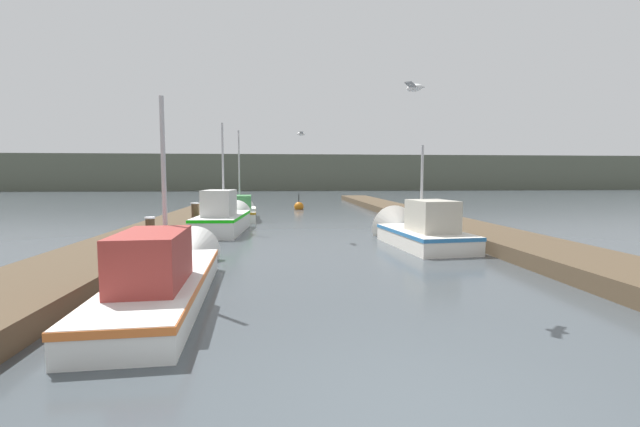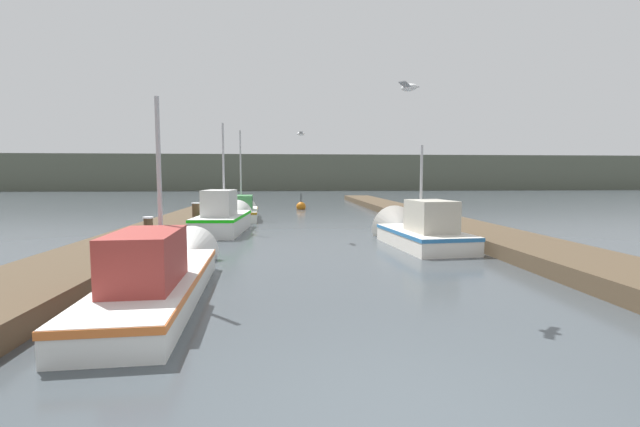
{
  "view_description": "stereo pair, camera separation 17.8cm",
  "coord_description": "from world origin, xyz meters",
  "px_view_note": "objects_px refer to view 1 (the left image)",
  "views": [
    {
      "loc": [
        -1.21,
        -3.35,
        2.12
      ],
      "look_at": [
        0.2,
        12.11,
        0.78
      ],
      "focal_mm": 24.0,
      "sensor_mm": 36.0,
      "label": 1
    },
    {
      "loc": [
        -1.03,
        -3.36,
        2.12
      ],
      "look_at": [
        0.2,
        12.11,
        0.78
      ],
      "focal_mm": 24.0,
      "sensor_mm": 36.0,
      "label": 2
    }
  ],
  "objects_px": {
    "fishing_boat_0": "(171,271)",
    "mooring_piling_1": "(195,217)",
    "mooring_piling_0": "(151,241)",
    "fishing_boat_2": "(225,218)",
    "mooring_piling_2": "(413,214)",
    "seagull_lead": "(301,134)",
    "channel_buoy": "(299,207)",
    "seagull_1": "(415,88)",
    "fishing_boat_3": "(240,211)",
    "fishing_boat_1": "(418,231)"
  },
  "relations": [
    {
      "from": "fishing_boat_3",
      "to": "seagull_1",
      "type": "bearing_deg",
      "value": -77.21
    },
    {
      "from": "mooring_piling_2",
      "to": "mooring_piling_0",
      "type": "bearing_deg",
      "value": -138.3
    },
    {
      "from": "fishing_boat_1",
      "to": "mooring_piling_2",
      "type": "distance_m",
      "value": 5.64
    },
    {
      "from": "mooring_piling_2",
      "to": "seagull_1",
      "type": "relative_size",
      "value": 1.96
    },
    {
      "from": "fishing_boat_3",
      "to": "channel_buoy",
      "type": "distance_m",
      "value": 6.67
    },
    {
      "from": "mooring_piling_0",
      "to": "seagull_lead",
      "type": "height_order",
      "value": "seagull_lead"
    },
    {
      "from": "fishing_boat_1",
      "to": "mooring_piling_1",
      "type": "height_order",
      "value": "fishing_boat_1"
    },
    {
      "from": "fishing_boat_0",
      "to": "channel_buoy",
      "type": "height_order",
      "value": "fishing_boat_0"
    },
    {
      "from": "mooring_piling_2",
      "to": "fishing_boat_3",
      "type": "bearing_deg",
      "value": 156.07
    },
    {
      "from": "fishing_boat_3",
      "to": "mooring_piling_0",
      "type": "xyz_separation_m",
      "value": [
        -1.02,
        -11.46,
        0.19
      ]
    },
    {
      "from": "mooring_piling_0",
      "to": "channel_buoy",
      "type": "xyz_separation_m",
      "value": [
        4.25,
        17.29,
        -0.41
      ]
    },
    {
      "from": "seagull_lead",
      "to": "seagull_1",
      "type": "xyz_separation_m",
      "value": [
        1.51,
        -7.74,
        0.01
      ]
    },
    {
      "from": "mooring_piling_0",
      "to": "mooring_piling_2",
      "type": "distance_m",
      "value": 11.96
    },
    {
      "from": "fishing_boat_2",
      "to": "mooring_piling_2",
      "type": "distance_m",
      "value": 8.14
    },
    {
      "from": "fishing_boat_1",
      "to": "fishing_boat_3",
      "type": "height_order",
      "value": "fishing_boat_3"
    },
    {
      "from": "fishing_boat_0",
      "to": "fishing_boat_3",
      "type": "relative_size",
      "value": 1.26
    },
    {
      "from": "mooring_piling_1",
      "to": "seagull_lead",
      "type": "distance_m",
      "value": 5.45
    },
    {
      "from": "fishing_boat_3",
      "to": "fishing_boat_1",
      "type": "bearing_deg",
      "value": -57.95
    },
    {
      "from": "fishing_boat_0",
      "to": "seagull_lead",
      "type": "height_order",
      "value": "seagull_lead"
    },
    {
      "from": "mooring_piling_2",
      "to": "fishing_boat_2",
      "type": "bearing_deg",
      "value": -169.92
    },
    {
      "from": "fishing_boat_1",
      "to": "seagull_lead",
      "type": "relative_size",
      "value": 8.37
    },
    {
      "from": "mooring_piling_0",
      "to": "seagull_1",
      "type": "bearing_deg",
      "value": -32.44
    },
    {
      "from": "channel_buoy",
      "to": "seagull_1",
      "type": "xyz_separation_m",
      "value": [
        1.06,
        -20.67,
        3.41
      ]
    },
    {
      "from": "fishing_boat_0",
      "to": "channel_buoy",
      "type": "bearing_deg",
      "value": 77.69
    },
    {
      "from": "fishing_boat_2",
      "to": "channel_buoy",
      "type": "xyz_separation_m",
      "value": [
        3.34,
        10.76,
        -0.34
      ]
    },
    {
      "from": "mooring_piling_0",
      "to": "seagull_1",
      "type": "distance_m",
      "value": 6.97
    },
    {
      "from": "mooring_piling_2",
      "to": "channel_buoy",
      "type": "height_order",
      "value": "channel_buoy"
    },
    {
      "from": "mooring_piling_2",
      "to": "channel_buoy",
      "type": "bearing_deg",
      "value": 116.6
    },
    {
      "from": "fishing_boat_1",
      "to": "mooring_piling_0",
      "type": "relative_size",
      "value": 3.94
    },
    {
      "from": "fishing_boat_0",
      "to": "channel_buoy",
      "type": "xyz_separation_m",
      "value": [
        3.19,
        19.7,
        -0.2
      ]
    },
    {
      "from": "mooring_piling_0",
      "to": "channel_buoy",
      "type": "bearing_deg",
      "value": 76.18
    },
    {
      "from": "seagull_lead",
      "to": "seagull_1",
      "type": "bearing_deg",
      "value": -169.17
    },
    {
      "from": "fishing_boat_1",
      "to": "mooring_piling_1",
      "type": "relative_size",
      "value": 4.13
    },
    {
      "from": "fishing_boat_3",
      "to": "mooring_piling_0",
      "type": "distance_m",
      "value": 11.51
    },
    {
      "from": "fishing_boat_0",
      "to": "mooring_piling_1",
      "type": "relative_size",
      "value": 5.72
    },
    {
      "from": "mooring_piling_1",
      "to": "channel_buoy",
      "type": "height_order",
      "value": "mooring_piling_1"
    },
    {
      "from": "fishing_boat_0",
      "to": "seagull_1",
      "type": "bearing_deg",
      "value": -15.93
    },
    {
      "from": "fishing_boat_3",
      "to": "mooring_piling_0",
      "type": "bearing_deg",
      "value": -98.44
    },
    {
      "from": "mooring_piling_0",
      "to": "mooring_piling_1",
      "type": "relative_size",
      "value": 1.05
    },
    {
      "from": "seagull_lead",
      "to": "channel_buoy",
      "type": "bearing_deg",
      "value": -2.23
    },
    {
      "from": "fishing_boat_0",
      "to": "mooring_piling_2",
      "type": "distance_m",
      "value": 13.01
    },
    {
      "from": "fishing_boat_0",
      "to": "mooring_piling_1",
      "type": "xyz_separation_m",
      "value": [
        -1.29,
        8.88,
        0.19
      ]
    },
    {
      "from": "fishing_boat_1",
      "to": "channel_buoy",
      "type": "bearing_deg",
      "value": 96.21
    },
    {
      "from": "fishing_boat_0",
      "to": "mooring_piling_1",
      "type": "height_order",
      "value": "fishing_boat_0"
    },
    {
      "from": "fishing_boat_1",
      "to": "mooring_piling_2",
      "type": "bearing_deg",
      "value": 68.21
    },
    {
      "from": "mooring_piling_2",
      "to": "fishing_boat_1",
      "type": "bearing_deg",
      "value": -106.09
    },
    {
      "from": "fishing_boat_3",
      "to": "seagull_1",
      "type": "relative_size",
      "value": 10.32
    },
    {
      "from": "fishing_boat_1",
      "to": "channel_buoy",
      "type": "relative_size",
      "value": 4.08
    },
    {
      "from": "fishing_boat_3",
      "to": "seagull_lead",
      "type": "bearing_deg",
      "value": -71.97
    },
    {
      "from": "seagull_lead",
      "to": "fishing_boat_0",
      "type": "bearing_deg",
      "value": 157.74
    }
  ]
}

